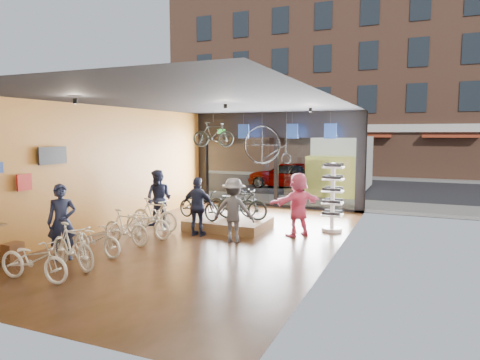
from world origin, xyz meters
The scene contains 35 objects.
ground_plane centered at (0.00, 0.00, -0.02)m, with size 7.00×12.00×0.04m, color black.
ceiling centered at (0.00, 0.00, 3.82)m, with size 7.00×12.00×0.04m, color black.
wall_left centered at (-3.52, 0.00, 1.90)m, with size 0.04×12.00×3.80m, color #A87427.
wall_right centered at (3.52, 0.00, 1.90)m, with size 0.04×12.00×3.80m, color beige.
wall_back centered at (0.00, -6.02, 1.90)m, with size 7.00×0.04×3.80m, color beige.
storefront centered at (0.00, 6.00, 1.90)m, with size 7.00×0.26×3.80m, color black, non-canonical shape.
exit_sign centered at (-2.40, 5.88, 3.05)m, with size 0.35×0.06×0.18m, color #198C26.
street_road centered at (0.00, 15.00, -0.01)m, with size 30.00×18.00×0.02m, color black.
sidewalk_near centered at (0.00, 7.20, 0.06)m, with size 30.00×2.40×0.12m, color slate.
sidewalk_far centered at (0.00, 19.00, 0.06)m, with size 30.00×2.00×0.12m, color slate.
opposite_building centered at (0.00, 21.50, 7.00)m, with size 26.00×5.00×14.00m, color brown.
street_car centered at (-1.33, 12.00, 0.73)m, with size 1.72×4.28×1.46m, color gray.
box_truck centered at (1.73, 11.00, 1.40)m, with size 2.37×7.11×2.80m, color silver, non-canonical shape.
floor_bike_0 centered at (-1.73, -4.37, 0.44)m, with size 0.59×1.69×0.89m, color beige.
floor_bike_1 centered at (-1.62, -3.45, 0.50)m, with size 0.47×1.67×1.01m, color beige.
floor_bike_2 centered at (-1.83, -2.46, 0.42)m, with size 0.55×1.58×0.83m, color beige.
floor_bike_3 centered at (-1.83, -1.33, 0.47)m, with size 0.44×1.57×0.94m, color beige.
floor_bike_4 centered at (-1.76, -0.44, 0.45)m, with size 0.59×1.70×0.89m, color beige.
floor_bike_5 centered at (-2.06, 0.35, 0.50)m, with size 0.47×1.67×1.00m, color beige.
display_platform centered at (-0.11, 1.53, 0.15)m, with size 2.40×1.80×0.30m, color #55361F.
display_bike_left centered at (-0.95, 1.15, 0.75)m, with size 0.59×1.70×0.89m, color black.
display_bike_mid centered at (0.32, 1.60, 0.79)m, with size 0.46×1.64×0.99m, color black.
display_bike_right centered at (-0.20, 2.07, 0.74)m, with size 0.58×1.67×0.88m, color black.
customer_0 centered at (-2.33, -3.02, 0.90)m, with size 0.66×0.43×1.80m, color #161C33.
customer_1 centered at (-2.16, 0.77, 0.92)m, with size 0.89×0.70×1.84m, color #161C33.
customer_2 centered at (-0.52, 0.30, 0.86)m, with size 1.01×0.42×1.72m, color #161C33.
customer_3 centered at (0.72, 0.04, 0.88)m, with size 1.14×0.65×1.76m, color #3F3F44.
customer_5 centered at (2.15, 1.43, 0.93)m, with size 1.72×0.55×1.85m, color #CC4C72.
sunglasses_rack centered at (2.95, 2.41, 1.05)m, with size 0.62×0.51×2.10m, color white, non-canonical shape.
wall_merch centered at (-3.38, -3.50, 1.30)m, with size 0.40×2.40×2.60m, color navy, non-canonical shape.
penny_farthing centered at (0.21, 4.49, 2.50)m, with size 1.76×0.06×1.41m, color black, non-canonical shape.
hung_bike centered at (-1.95, 4.20, 2.93)m, with size 0.45×1.58×0.95m, color black.
jersey_left centered at (-1.12, 5.20, 3.05)m, with size 0.45×0.03×0.55m, color #1E3F99.
jersey_mid centered at (0.86, 5.20, 3.05)m, with size 0.45×0.03×0.55m, color #1E3F99.
jersey_right centered at (2.30, 5.20, 3.05)m, with size 0.45×0.03×0.55m, color #1E3F99.
Camera 1 is at (5.33, -10.47, 2.97)m, focal length 32.00 mm.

